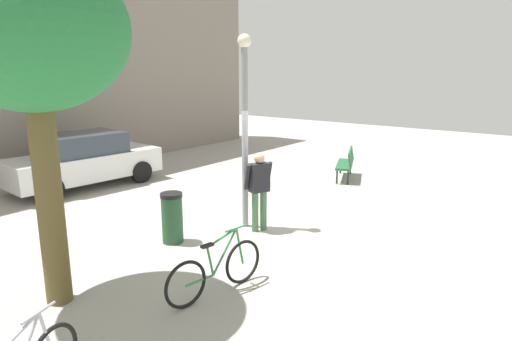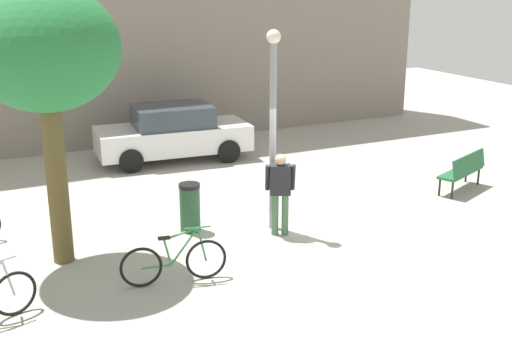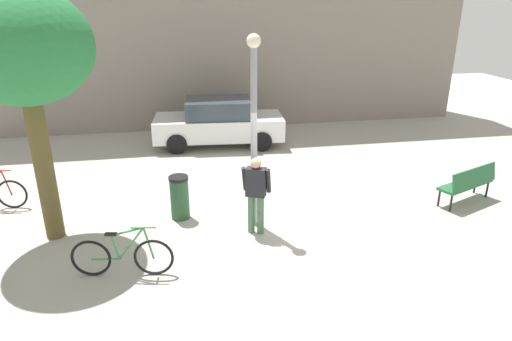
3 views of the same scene
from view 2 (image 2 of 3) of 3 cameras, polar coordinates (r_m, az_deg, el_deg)
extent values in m
plane|color=#A8A399|center=(13.54, 3.25, -4.85)|extent=(36.00, 36.00, 0.00)
cylinder|color=gray|center=(12.85, 1.49, 2.78)|extent=(0.13, 0.13, 3.75)
sphere|color=#F2EACC|center=(12.51, 1.56, 11.69)|extent=(0.28, 0.28, 0.28)
cylinder|color=#47704C|center=(12.92, 1.68, -3.89)|extent=(0.14, 0.14, 0.85)
cylinder|color=#47704C|center=(12.94, 2.57, -3.88)|extent=(0.14, 0.14, 0.85)
cube|color=#232328|center=(12.69, 2.16, -0.82)|extent=(0.46, 0.36, 0.60)
sphere|color=tan|center=(12.57, 2.18, 0.96)|extent=(0.22, 0.22, 0.22)
cylinder|color=#232328|center=(12.72, 1.02, -0.63)|extent=(0.18, 0.25, 0.55)
cylinder|color=#232328|center=(12.75, 3.27, -0.61)|extent=(0.18, 0.25, 0.55)
cube|color=#236038|center=(16.34, 17.53, -0.13)|extent=(1.65, 1.02, 0.06)
cube|color=#236038|center=(16.20, 18.21, 0.58)|extent=(1.53, 0.72, 0.44)
cylinder|color=black|center=(15.84, 15.83, -1.42)|extent=(0.05, 0.05, 0.42)
cylinder|color=black|center=(17.10, 17.99, -0.27)|extent=(0.05, 0.05, 0.42)
cylinder|color=black|center=(15.71, 16.87, -1.66)|extent=(0.05, 0.05, 0.42)
cylinder|color=black|center=(16.98, 18.97, -0.48)|extent=(0.05, 0.05, 0.42)
cylinder|color=brown|center=(11.92, -17.07, -1.09)|extent=(0.36, 0.36, 2.96)
ellipsoid|color=#26763B|center=(11.45, -18.08, 10.20)|extent=(2.51, 2.51, 2.13)
torus|color=black|center=(10.66, -20.46, -10.11)|extent=(0.69, 0.28, 0.71)
cylinder|color=#ADADB7|center=(10.52, -20.95, -8.81)|extent=(0.17, 0.09, 0.63)
cylinder|color=#ADADB7|center=(10.37, -21.45, -7.36)|extent=(0.43, 0.17, 0.03)
torus|color=black|center=(11.16, -4.41, -7.79)|extent=(0.71, 0.16, 0.71)
torus|color=black|center=(11.00, -10.06, -8.39)|extent=(0.71, 0.16, 0.71)
cylinder|color=#338447|center=(10.98, -6.31, -6.64)|extent=(0.50, 0.11, 0.64)
cylinder|color=#338447|center=(10.88, -6.61, -5.54)|extent=(0.58, 0.13, 0.18)
cylinder|color=#338447|center=(10.97, -7.77, -7.15)|extent=(0.14, 0.06, 0.48)
cylinder|color=#338447|center=(11.04, -8.76, -8.37)|extent=(0.50, 0.11, 0.04)
cylinder|color=#338447|center=(11.03, -4.77, -6.48)|extent=(0.17, 0.06, 0.63)
cube|color=black|center=(10.86, -8.09, -5.90)|extent=(0.21, 0.11, 0.04)
cylinder|color=#338447|center=(10.90, -5.15, -5.02)|extent=(0.44, 0.10, 0.03)
cube|color=silver|center=(18.28, -7.29, 2.83)|extent=(4.33, 2.04, 0.70)
cube|color=#333D47|center=(18.14, -7.36, 4.76)|extent=(2.22, 1.73, 0.60)
cylinder|color=black|center=(19.44, -3.97, 2.87)|extent=(0.66, 0.27, 0.64)
cylinder|color=black|center=(17.97, -2.45, 1.72)|extent=(0.66, 0.27, 0.64)
cylinder|color=black|center=(18.86, -11.83, 2.10)|extent=(0.66, 0.27, 0.64)
cylinder|color=black|center=(17.33, -10.94, 0.86)|extent=(0.66, 0.27, 0.64)
cylinder|color=#234C2D|center=(13.17, -5.82, -3.41)|extent=(0.41, 0.41, 0.92)
cylinder|color=black|center=(13.01, -5.89, -1.34)|extent=(0.43, 0.43, 0.08)
camera|label=1|loc=(5.80, -39.47, -3.60)|focal=31.40mm
camera|label=3|loc=(4.85, 34.41, 9.86)|focal=31.48mm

